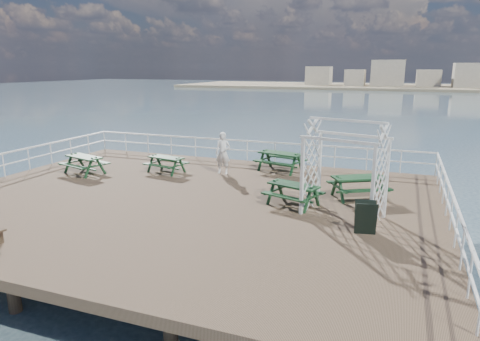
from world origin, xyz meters
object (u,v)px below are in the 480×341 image
at_px(picnic_table_d, 84,161).
at_px(picnic_table_b, 280,158).
at_px(picnic_table_c, 359,182).
at_px(trellis_arbor, 344,174).
at_px(picnic_table_a, 166,161).
at_px(picnic_table_e, 293,190).
at_px(person, 223,153).

bearing_deg(picnic_table_d, picnic_table_b, 39.91).
bearing_deg(picnic_table_c, trellis_arbor, -128.27).
relative_size(picnic_table_a, trellis_arbor, 0.61).
height_order(picnic_table_e, trellis_arbor, trellis_arbor).
xyz_separation_m(picnic_table_a, picnic_table_b, (4.82, 2.12, 0.10)).
bearing_deg(trellis_arbor, picnic_table_a, 174.66).
relative_size(picnic_table_e, trellis_arbor, 0.68).
bearing_deg(picnic_table_c, picnic_table_b, 110.62).
xyz_separation_m(picnic_table_a, picnic_table_e, (6.61, -2.64, 0.03)).
distance_m(picnic_table_a, picnic_table_e, 7.11).
distance_m(picnic_table_c, trellis_arbor, 2.32).
relative_size(picnic_table_a, person, 1.01).
relative_size(picnic_table_b, picnic_table_c, 0.96).
distance_m(picnic_table_e, person, 5.27).
relative_size(picnic_table_c, picnic_table_e, 1.15).
xyz_separation_m(trellis_arbor, person, (-5.82, 3.83, -0.45)).
xyz_separation_m(picnic_table_c, picnic_table_d, (-12.02, -0.51, -0.02)).
distance_m(picnic_table_a, picnic_table_d, 3.68).
xyz_separation_m(picnic_table_d, person, (5.91, 2.18, 0.36)).
bearing_deg(picnic_table_a, picnic_table_b, 34.66).
height_order(picnic_table_b, picnic_table_e, picnic_table_b).
bearing_deg(picnic_table_c, picnic_table_e, -171.56).
bearing_deg(picnic_table_e, picnic_table_a, 176.03).
distance_m(picnic_table_b, person, 2.71).
xyz_separation_m(picnic_table_b, picnic_table_c, (3.84, -3.11, -0.03)).
height_order(picnic_table_d, trellis_arbor, trellis_arbor).
height_order(picnic_table_a, trellis_arbor, trellis_arbor).
height_order(picnic_table_c, trellis_arbor, trellis_arbor).
height_order(trellis_arbor, person, trellis_arbor).
bearing_deg(person, trellis_arbor, -37.69).
bearing_deg(picnic_table_e, person, 158.52).
xyz_separation_m(picnic_table_a, person, (2.54, 0.69, 0.42)).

